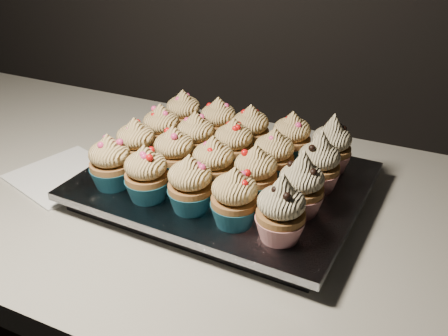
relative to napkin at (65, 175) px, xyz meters
name	(u,v)px	position (x,y,z in m)	size (l,w,h in m)	color
worktop	(173,194)	(0.18, 0.06, -0.02)	(2.44, 0.64, 0.04)	beige
napkin	(65,175)	(0.00, 0.00, 0.00)	(0.15, 0.15, 0.00)	white
baking_tray	(224,190)	(0.27, 0.06, 0.01)	(0.38, 0.29, 0.02)	black
foil_lining	(224,180)	(0.27, 0.06, 0.03)	(0.41, 0.32, 0.01)	silver
cupcake_0	(110,163)	(0.13, -0.03, 0.07)	(0.06, 0.06, 0.08)	#17566C
cupcake_1	(146,175)	(0.19, -0.04, 0.07)	(0.06, 0.06, 0.08)	#17566C
cupcake_2	(190,185)	(0.26, -0.04, 0.07)	(0.06, 0.06, 0.08)	#17566C
cupcake_3	(235,199)	(0.33, -0.04, 0.07)	(0.06, 0.06, 0.08)	#17566C
cupcake_4	(281,211)	(0.40, -0.05, 0.07)	(0.06, 0.06, 0.10)	#A51619
cupcake_5	(137,145)	(0.13, 0.03, 0.07)	(0.06, 0.06, 0.08)	#17566C
cupcake_6	(174,154)	(0.20, 0.03, 0.07)	(0.06, 0.06, 0.08)	#17566C
cupcake_7	(213,165)	(0.27, 0.02, 0.07)	(0.06, 0.06, 0.08)	#17566C
cupcake_8	(255,174)	(0.33, 0.03, 0.07)	(0.06, 0.06, 0.08)	#17566C
cupcake_9	(301,186)	(0.40, 0.02, 0.07)	(0.06, 0.06, 0.10)	#A51619
cupcake_10	(162,130)	(0.14, 0.10, 0.07)	(0.06, 0.06, 0.08)	#17566C
cupcake_11	(196,138)	(0.20, 0.09, 0.07)	(0.06, 0.06, 0.08)	#17566C
cupcake_12	(234,145)	(0.27, 0.09, 0.07)	(0.06, 0.06, 0.08)	#17566C
cupcake_13	(274,156)	(0.34, 0.09, 0.07)	(0.06, 0.06, 0.08)	#17566C
cupcake_14	(319,164)	(0.40, 0.09, 0.07)	(0.06, 0.06, 0.10)	#A51619
cupcake_15	(184,115)	(0.14, 0.17, 0.07)	(0.06, 0.06, 0.08)	#17566C
cupcake_16	(218,123)	(0.21, 0.16, 0.07)	(0.06, 0.06, 0.08)	#17566C
cupcake_17	(250,131)	(0.27, 0.16, 0.07)	(0.06, 0.06, 0.08)	#17566C
cupcake_18	(291,138)	(0.34, 0.16, 0.07)	(0.06, 0.06, 0.08)	#17566C
cupcake_19	(331,146)	(0.41, 0.15, 0.07)	(0.06, 0.06, 0.10)	#A51619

